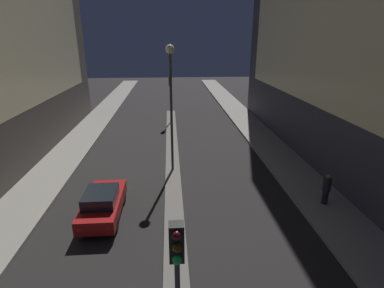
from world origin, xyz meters
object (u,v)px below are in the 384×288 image
(street_lamp, at_px, (171,87))
(car_left_lane, at_px, (103,203))
(traffic_light_mid, at_px, (170,89))
(pedestrian_on_right_sidewalk, at_px, (326,189))
(traffic_light_near, at_px, (177,273))

(street_lamp, height_order, car_left_lane, street_lamp)
(traffic_light_mid, xyz_separation_m, pedestrian_on_right_sidewalk, (7.86, -16.92, -2.50))
(traffic_light_near, bearing_deg, pedestrian_on_right_sidewalk, 45.51)
(car_left_lane, height_order, pedestrian_on_right_sidewalk, pedestrian_on_right_sidewalk)
(traffic_light_near, height_order, pedestrian_on_right_sidewalk, traffic_light_near)
(pedestrian_on_right_sidewalk, bearing_deg, traffic_light_near, -134.49)
(street_lamp, relative_size, car_left_lane, 1.92)
(street_lamp, bearing_deg, traffic_light_mid, 90.00)
(traffic_light_near, relative_size, street_lamp, 0.59)
(traffic_light_near, xyz_separation_m, street_lamp, (0.00, 13.03, 2.03))
(car_left_lane, bearing_deg, traffic_light_mid, 78.58)
(street_lamp, height_order, pedestrian_on_right_sidewalk, street_lamp)
(car_left_lane, xyz_separation_m, pedestrian_on_right_sidewalk, (11.31, 0.18, 0.25))
(traffic_light_mid, bearing_deg, traffic_light_near, -90.00)
(street_lamp, bearing_deg, car_left_lane, -123.55)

